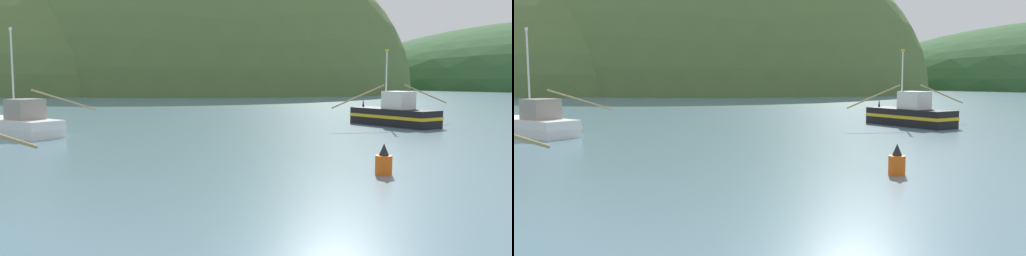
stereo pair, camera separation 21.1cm
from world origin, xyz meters
TOP-DOWN VIEW (x-y plane):
  - hill_far_left at (-85.18, 151.19)m, footprint 162.31×129.85m
  - hill_far_right at (-33.44, 140.41)m, footprint 117.90×94.32m
  - hill_mid_right at (-63.54, 229.87)m, footprint 136.93×109.54m
  - fishing_boat_black at (8.87, 41.43)m, footprint 10.53×9.35m
  - fishing_boat_white at (-18.19, 30.36)m, footprint 8.41×11.89m
  - channel_buoy at (5.60, 19.26)m, footprint 0.70×0.70m

SIDE VIEW (x-z plane):
  - hill_far_left at x=-85.18m, z-range -34.84..34.84m
  - hill_far_right at x=-33.44m, z-range -44.15..44.15m
  - hill_mid_right at x=-63.54m, z-range -22.55..22.55m
  - channel_buoy at x=5.60m, z-range -0.13..1.19m
  - fishing_boat_white at x=-18.19m, z-range -2.91..4.58m
  - fishing_boat_black at x=8.87m, z-range -2.27..4.16m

